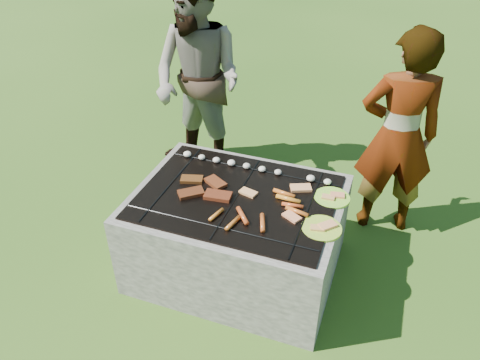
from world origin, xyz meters
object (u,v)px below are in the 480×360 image
Objects in this scene: plate_near at (322,228)px; bystander at (198,81)px; fire_pit at (237,236)px; cook at (398,136)px; plate_far at (332,198)px.

plate_near is 1.77m from bystander.
fire_pit is 0.66m from plate_near.
cook is 0.90× the size of bystander.
plate_near is 0.15× the size of bystander.
fire_pit is at bearing 29.10° from cook.
cook is (0.32, 0.64, 0.16)m from plate_far.
fire_pit is 1.30m from cook.
plate_near is at bearing -89.81° from plate_far.
plate_far is 1.08× the size of plate_near.
bystander reaches higher than plate_near.
plate_near is (0.00, -0.31, 0.00)m from plate_far.
fire_pit is 1.41m from bystander.
fire_pit is at bearing -38.24° from bystander.
bystander is at bearing 146.02° from plate_far.
bystander reaches higher than fire_pit.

